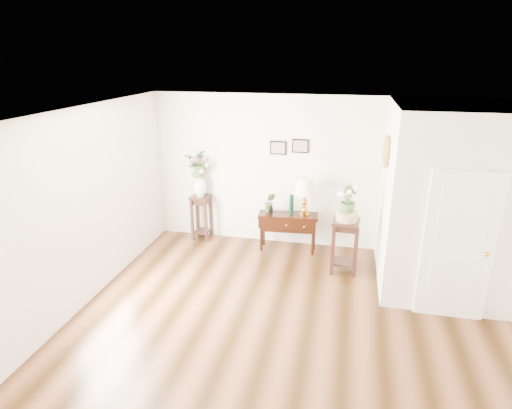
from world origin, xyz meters
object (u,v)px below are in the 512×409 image
(table_lamp, at_px, (305,197))
(plant_stand_b, at_px, (344,246))
(console_table, at_px, (288,232))
(plant_stand_a, at_px, (201,217))

(table_lamp, relative_size, plant_stand_b, 0.77)
(plant_stand_b, bearing_deg, console_table, 150.19)
(table_lamp, xyz_separation_m, plant_stand_a, (-2.02, 0.18, -0.62))
(console_table, relative_size, table_lamp, 1.53)
(console_table, relative_size, plant_stand_a, 1.22)
(table_lamp, bearing_deg, console_table, 180.00)
(console_table, distance_m, plant_stand_a, 1.74)
(table_lamp, xyz_separation_m, plant_stand_b, (0.75, -0.59, -0.61))
(console_table, xyz_separation_m, table_lamp, (0.29, 0.00, 0.71))
(console_table, distance_m, table_lamp, 0.76)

